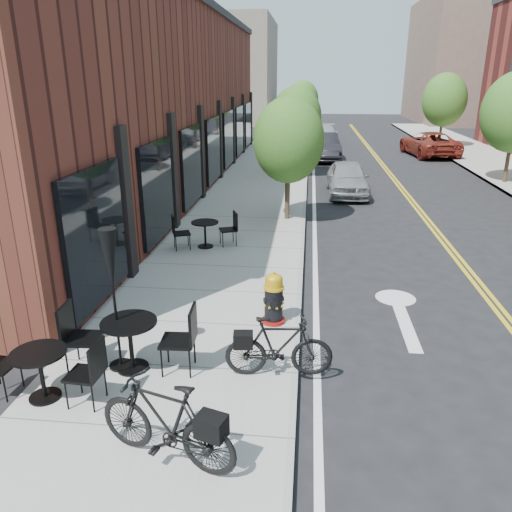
{
  "coord_description": "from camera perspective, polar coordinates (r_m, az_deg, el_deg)",
  "views": [
    {
      "loc": [
        0.05,
        -6.71,
        4.46
      ],
      "look_at": [
        -0.96,
        2.85,
        1.0
      ],
      "focal_mm": 35.0,
      "sensor_mm": 36.0,
      "label": 1
    }
  ],
  "objects": [
    {
      "name": "ground",
      "position": [
        8.06,
        4.81,
        -13.91
      ],
      "size": [
        120.0,
        120.0,
        0.0
      ],
      "primitive_type": "plane",
      "color": "black",
      "rests_on": "ground"
    },
    {
      "name": "sidewalk_near",
      "position": [
        17.4,
        -0.93,
        5.15
      ],
      "size": [
        4.0,
        70.0,
        0.12
      ],
      "primitive_type": "cube",
      "color": "#9E9B93",
      "rests_on": "ground"
    },
    {
      "name": "building_near",
      "position": [
        21.74,
        -12.03,
        16.86
      ],
      "size": [
        5.0,
        28.0,
        7.0
      ],
      "primitive_type": "cube",
      "color": "#4B2018",
      "rests_on": "ground"
    },
    {
      "name": "bg_building_left",
      "position": [
        55.3,
        -2.49,
        20.35
      ],
      "size": [
        8.0,
        14.0,
        10.0
      ],
      "primitive_type": "cube",
      "color": "#726656",
      "rests_on": "ground"
    },
    {
      "name": "bg_building_right",
      "position": [
        58.93,
        23.19,
        19.83
      ],
      "size": [
        10.0,
        16.0,
        12.0
      ],
      "primitive_type": "cube",
      "color": "brown",
      "rests_on": "ground"
    },
    {
      "name": "tree_near_a",
      "position": [
        15.83,
        3.74,
        13.03
      ],
      "size": [
        2.2,
        2.2,
        3.81
      ],
      "color": "#382B1E",
      "rests_on": "sidewalk_near"
    },
    {
      "name": "tree_near_b",
      "position": [
        23.78,
        4.63,
        15.53
      ],
      "size": [
        2.3,
        2.3,
        3.98
      ],
      "color": "#382B1E",
      "rests_on": "sidewalk_near"
    },
    {
      "name": "tree_near_c",
      "position": [
        31.77,
        5.06,
        16.25
      ],
      "size": [
        2.1,
        2.1,
        3.67
      ],
      "color": "#382B1E",
      "rests_on": "sidewalk_near"
    },
    {
      "name": "tree_near_d",
      "position": [
        39.75,
        5.34,
        17.32
      ],
      "size": [
        2.4,
        2.4,
        4.11
      ],
      "color": "#382B1E",
      "rests_on": "sidewalk_near"
    },
    {
      "name": "tree_far_c",
      "position": [
        35.77,
        20.74,
        16.35
      ],
      "size": [
        2.8,
        2.8,
        4.62
      ],
      "color": "#382B1E",
      "rests_on": "sidewalk_far"
    },
    {
      "name": "fire_hydrant",
      "position": [
        9.26,
        2.03,
        -4.89
      ],
      "size": [
        0.58,
        0.58,
        1.01
      ],
      "rotation": [
        0.0,
        0.0,
        0.41
      ],
      "color": "maroon",
      "rests_on": "sidewalk_near"
    },
    {
      "name": "bicycle_left",
      "position": [
        6.21,
        -10.29,
        -18.12
      ],
      "size": [
        1.92,
        1.07,
        1.11
      ],
      "primitive_type": "imported",
      "rotation": [
        0.0,
        0.0,
        -1.89
      ],
      "color": "black",
      "rests_on": "sidewalk_near"
    },
    {
      "name": "bicycle_right",
      "position": [
        7.67,
        2.65,
        -10.34
      ],
      "size": [
        1.68,
        0.62,
        0.99
      ],
      "primitive_type": "imported",
      "rotation": [
        0.0,
        0.0,
        1.67
      ],
      "color": "black",
      "rests_on": "sidewalk_near"
    },
    {
      "name": "bistro_set_a",
      "position": [
        8.04,
        -14.18,
        -9.07
      ],
      "size": [
        2.01,
        0.91,
        1.08
      ],
      "rotation": [
        0.0,
        0.0,
        0.05
      ],
      "color": "black",
      "rests_on": "sidewalk_near"
    },
    {
      "name": "bistro_set_b",
      "position": [
        7.79,
        -23.4,
        -11.68
      ],
      "size": [
        1.81,
        0.82,
        0.97
      ],
      "rotation": [
        0.0,
        0.0,
        -0.07
      ],
      "color": "black",
      "rests_on": "sidewalk_near"
    },
    {
      "name": "bistro_set_c",
      "position": [
        13.44,
        -5.84,
        2.91
      ],
      "size": [
        1.73,
        1.01,
        0.91
      ],
      "rotation": [
        0.0,
        0.0,
        0.37
      ],
      "color": "black",
      "rests_on": "sidewalk_near"
    },
    {
      "name": "patio_umbrella",
      "position": [
        7.69,
        -16.21,
        -1.59
      ],
      "size": [
        0.37,
        0.37,
        2.29
      ],
      "color": "black",
      "rests_on": "sidewalk_near"
    },
    {
      "name": "parked_car_a",
      "position": [
        20.4,
        10.41,
        8.74
      ],
      "size": [
        1.59,
        3.87,
        1.31
      ],
      "primitive_type": "imported",
      "rotation": [
        0.0,
        0.0,
        0.01
      ],
      "color": "gray",
      "rests_on": "ground"
    },
    {
      "name": "parked_car_b",
      "position": [
        29.15,
        7.64,
        12.31
      ],
      "size": [
        2.02,
        4.64,
        1.48
      ],
      "primitive_type": "imported",
      "rotation": [
        0.0,
        0.0,
        0.1
      ],
      "color": "black",
      "rests_on": "ground"
    },
    {
      "name": "parked_car_c",
      "position": [
        35.65,
        7.79,
        13.52
      ],
      "size": [
        1.92,
        4.6,
        1.33
      ],
      "primitive_type": "imported",
      "rotation": [
        0.0,
        0.0,
        -0.01
      ],
      "color": "#A8A8AD",
      "rests_on": "ground"
    },
    {
      "name": "parked_car_far",
      "position": [
        32.08,
        19.15,
        12.03
      ],
      "size": [
        3.04,
        5.38,
        1.42
      ],
      "primitive_type": "imported",
      "rotation": [
        0.0,
        0.0,
        3.28
      ],
      "color": "maroon",
      "rests_on": "ground"
    }
  ]
}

